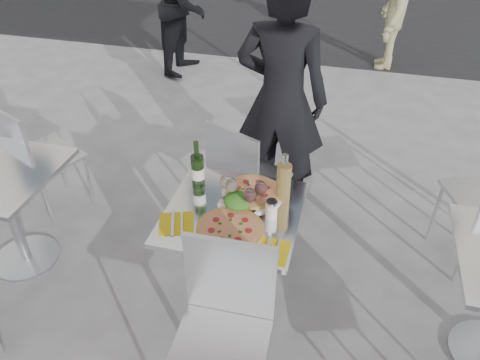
% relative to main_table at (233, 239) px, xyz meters
% --- Properties ---
extents(ground, '(80.00, 80.00, 0.00)m').
position_rel_main_table_xyz_m(ground, '(0.00, 0.00, -0.54)').
color(ground, '#5F5F62').
extents(street_asphalt, '(24.00, 5.00, 0.00)m').
position_rel_main_table_xyz_m(street_asphalt, '(0.00, 6.50, -0.54)').
color(street_asphalt, black).
rests_on(street_asphalt, ground).
extents(main_table, '(0.72, 0.72, 0.75)m').
position_rel_main_table_xyz_m(main_table, '(0.00, 0.00, 0.00)').
color(main_table, '#B7BABF').
rests_on(main_table, ground).
extents(side_table_left, '(0.72, 0.72, 0.75)m').
position_rel_main_table_xyz_m(side_table_left, '(-1.50, 0.00, 0.00)').
color(side_table_left, '#B7BABF').
rests_on(side_table_left, ground).
extents(chair_far, '(0.56, 0.57, 0.93)m').
position_rel_main_table_xyz_m(chair_far, '(-0.11, 0.63, 0.01)').
color(chair_far, silver).
rests_on(chair_far, ground).
extents(chair_near, '(0.44, 0.46, 0.96)m').
position_rel_main_table_xyz_m(chair_near, '(0.11, -0.56, 0.03)').
color(chair_near, silver).
rests_on(chair_near, ground).
extents(side_chair_lfar, '(0.56, 0.57, 0.93)m').
position_rel_main_table_xyz_m(side_chair_lfar, '(-1.63, 0.49, 0.01)').
color(side_chair_lfar, silver).
rests_on(side_chair_lfar, ground).
extents(woman_diner, '(0.68, 0.47, 1.80)m').
position_rel_main_table_xyz_m(woman_diner, '(0.06, 1.09, 0.36)').
color(woman_diner, black).
rests_on(woman_diner, ground).
extents(pedestrian_a, '(0.70, 0.86, 1.65)m').
position_rel_main_table_xyz_m(pedestrian_a, '(-1.54, 3.46, 0.29)').
color(pedestrian_a, black).
rests_on(pedestrian_a, ground).
extents(pedestrian_b, '(0.59, 1.00, 1.52)m').
position_rel_main_table_xyz_m(pedestrian_b, '(0.84, 4.18, 0.22)').
color(pedestrian_b, '#8C875A').
rests_on(pedestrian_b, ground).
extents(pizza_near, '(0.35, 0.35, 0.02)m').
position_rel_main_table_xyz_m(pizza_near, '(0.03, -0.16, 0.22)').
color(pizza_near, tan).
rests_on(pizza_near, main_table).
extents(pizza_far, '(0.35, 0.35, 0.03)m').
position_rel_main_table_xyz_m(pizza_far, '(0.07, 0.17, 0.23)').
color(pizza_far, white).
rests_on(pizza_far, main_table).
extents(salad_plate, '(0.22, 0.22, 0.09)m').
position_rel_main_table_xyz_m(salad_plate, '(0.02, 0.04, 0.25)').
color(salad_plate, white).
rests_on(salad_plate, main_table).
extents(wine_bottle, '(0.07, 0.08, 0.29)m').
position_rel_main_table_xyz_m(wine_bottle, '(-0.25, 0.17, 0.32)').
color(wine_bottle, '#284E1D').
rests_on(wine_bottle, main_table).
extents(carafe, '(0.08, 0.08, 0.29)m').
position_rel_main_table_xyz_m(carafe, '(0.24, 0.18, 0.33)').
color(carafe, tan).
rests_on(carafe, main_table).
extents(sugar_shaker, '(0.06, 0.06, 0.11)m').
position_rel_main_table_xyz_m(sugar_shaker, '(0.21, 0.00, 0.26)').
color(sugar_shaker, white).
rests_on(sugar_shaker, main_table).
extents(wineglass_white_a, '(0.07, 0.07, 0.16)m').
position_rel_main_table_xyz_m(wineglass_white_a, '(-0.07, 0.09, 0.32)').
color(wineglass_white_a, white).
rests_on(wineglass_white_a, main_table).
extents(wineglass_white_b, '(0.07, 0.07, 0.16)m').
position_rel_main_table_xyz_m(wineglass_white_b, '(-0.02, 0.07, 0.32)').
color(wineglass_white_b, white).
rests_on(wineglass_white_b, main_table).
extents(wineglass_red_a, '(0.07, 0.07, 0.16)m').
position_rel_main_table_xyz_m(wineglass_red_a, '(0.09, 0.01, 0.32)').
color(wineglass_red_a, white).
rests_on(wineglass_red_a, main_table).
extents(wineglass_red_b, '(0.07, 0.07, 0.16)m').
position_rel_main_table_xyz_m(wineglass_red_b, '(0.13, 0.09, 0.32)').
color(wineglass_red_b, white).
rests_on(wineglass_red_b, main_table).
extents(napkin_left, '(0.23, 0.23, 0.01)m').
position_rel_main_table_xyz_m(napkin_left, '(-0.26, -0.18, 0.21)').
color(napkin_left, gold).
rests_on(napkin_left, main_table).
extents(napkin_right, '(0.18, 0.20, 0.01)m').
position_rel_main_table_xyz_m(napkin_right, '(0.26, -0.25, 0.21)').
color(napkin_right, gold).
rests_on(napkin_right, main_table).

